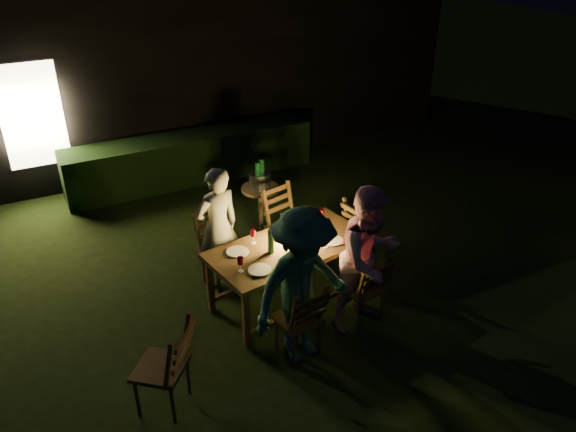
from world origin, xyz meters
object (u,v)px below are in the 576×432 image
dining_table (289,251)px  chair_far_left (222,262)px  side_table (260,193)px  ice_bucket (260,180)px  person_opp_right (369,259)px  person_house_side (218,227)px  bottle_bucket_a (258,179)px  chair_near_left (299,330)px  chair_end (366,245)px  bottle_table (271,241)px  bottle_bucket_b (262,175)px  chair_near_right (362,299)px  lantern (290,230)px  chair_far_right (288,237)px  person_opp_left (302,287)px  chair_spare (164,381)px

dining_table → chair_far_left: chair_far_left is taller
side_table → ice_bucket: bearing=0.0°
person_opp_right → side_table: size_ratio=2.33×
person_house_side → bottle_bucket_a: size_ratio=4.81×
chair_near_left → person_opp_right: 1.06m
chair_end → bottle_table: 1.59m
dining_table → bottle_bucket_b: (0.43, 1.64, 0.19)m
chair_near_right → lantern: lantern is taller
dining_table → chair_far_left: (-0.57, 0.69, -0.39)m
bottle_table → side_table: (0.63, 1.64, -0.27)m
chair_far_right → lantern: lantern is taller
dining_table → chair_far_left: 0.97m
chair_near_left → chair_far_left: (-0.24, 1.52, 0.02)m
chair_near_left → chair_far_left: chair_far_left is taller
chair_near_left → person_opp_left: (0.01, -0.05, 0.58)m
chair_near_left → person_opp_left: person_opp_left is taller
chair_spare → bottle_table: bottle_table is taller
ice_bucket → chair_far_left: bearing=-136.1°
chair_far_right → person_opp_right: (0.15, -1.59, 0.53)m
chair_near_left → bottle_bucket_a: size_ratio=2.87×
chair_near_left → person_opp_left: 0.58m
bottle_bucket_a → chair_spare: bearing=-130.4°
chair_far_right → person_house_side: 1.10m
person_house_side → ice_bucket: (0.96, 0.87, 0.05)m
chair_end → person_opp_left: 1.95m
bottle_table → side_table: bearing=69.0°
chair_spare → person_opp_left: (1.45, 0.03, 0.55)m
bottle_bucket_a → side_table: bearing=38.7°
side_table → bottle_bucket_a: 0.25m
chair_near_right → lantern: size_ratio=2.58×
bottle_table → chair_far_right: bearing=53.1°
ice_bucket → chair_spare: bearing=-130.6°
chair_near_left → person_house_side: bearing=91.3°
chair_far_right → chair_end: bearing=126.3°
person_opp_left → ice_bucket: bearing=65.2°
chair_spare → side_table: 3.32m
chair_near_left → chair_end: chair_end is taller
chair_far_right → bottle_table: size_ratio=3.62×
bottle_table → bottle_bucket_a: bearing=70.1°
chair_near_right → chair_end: 1.10m
chair_near_right → chair_spare: bearing=177.9°
person_house_side → dining_table: bearing=118.8°
chair_near_left → person_opp_right: (0.90, 0.09, 0.56)m
bottle_bucket_a → dining_table: bearing=-102.1°
chair_far_left → bottle_table: (0.32, -0.73, 0.61)m
dining_table → lantern: 0.24m
chair_far_right → bottle_bucket_a: size_ratio=3.17×
person_house_side → chair_near_right: bearing=119.5°
person_house_side → ice_bucket: size_ratio=5.13×
bottle_table → bottle_bucket_b: bottle_table is taller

